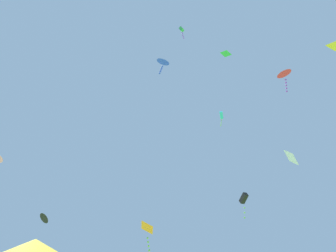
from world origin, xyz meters
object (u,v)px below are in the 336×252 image
Objects in this scene: kite_yellow_diamond at (336,46)px; kite_red_delta at (284,74)px; kite_green_box at (182,30)px; kite_cyan_box at (221,116)px; kite_blue_delta at (163,62)px; kite_black_delta at (45,218)px; kite_white_diamond at (293,157)px; kite_orange_diamond at (148,229)px; kite_green_diamond at (226,53)px; kite_black_box at (244,199)px.

kite_yellow_diamond is 5.49m from kite_red_delta.
kite_cyan_box is (6.02, 7.62, -5.84)m from kite_green_box.
kite_blue_delta is 13.39m from kite_red_delta.
kite_black_delta is 31.14m from kite_white_diamond.
kite_red_delta is at bearing -44.21° from kite_white_diamond.
kite_red_delta is at bearing -34.08° from kite_black_delta.
kite_yellow_diamond is at bearing -72.27° from kite_red_delta.
kite_black_delta is at bearing 130.73° from kite_blue_delta.
kite_yellow_diamond is 0.44× the size of kite_red_delta.
kite_cyan_box is 9.84m from kite_blue_delta.
kite_white_diamond is at bearing -54.00° from kite_cyan_box.
kite_cyan_box is 0.86× the size of kite_orange_diamond.
kite_red_delta is 20.90m from kite_orange_diamond.
kite_black_delta is 30.68m from kite_green_diamond.
kite_blue_delta reaches higher than kite_cyan_box.
kite_red_delta reaches higher than kite_black_box.
kite_green_box is 0.80× the size of kite_orange_diamond.
kite_yellow_diamond is (4.11, -15.56, 8.17)m from kite_black_box.
kite_red_delta is (13.00, -1.79, -2.66)m from kite_blue_delta.
kite_green_box is 1.59× the size of kite_white_diamond.
kite_orange_diamond is at bearing -171.32° from kite_cyan_box.
kite_green_diamond is (3.35, -2.26, -7.08)m from kite_green_box.
kite_green_box is 20.89m from kite_black_box.
kite_green_box is 0.69× the size of kite_red_delta.
kite_green_box is 11.34m from kite_cyan_box.
kite_green_box is at bearing -126.29° from kite_black_box.
kite_green_diamond is (5.18, -5.17, -4.84)m from kite_blue_delta.
kite_white_diamond is at bearing 135.79° from kite_red_delta.
kite_yellow_diamond is 38.39m from kite_black_delta.
kite_blue_delta is at bearing -139.76° from kite_black_box.
kite_blue_delta is at bearing 178.27° from kite_white_diamond.
kite_green_box is 29.98m from kite_black_delta.
kite_white_diamond is (12.29, -3.75, 5.32)m from kite_orange_diamond.
kite_green_diamond reaches higher than kite_black_box.
kite_green_box is at bearing 163.42° from kite_yellow_diamond.
kite_orange_diamond is at bearing 146.62° from kite_yellow_diamond.
kite_green_box is at bearing -67.70° from kite_orange_diamond.
kite_black_box is at bearing 57.68° from kite_cyan_box.
kite_black_box reaches higher than kite_black_delta.
kite_yellow_diamond is 10.41m from kite_white_diamond.
kite_orange_diamond is at bearing 102.63° from kite_blue_delta.
kite_red_delta is 8.80m from kite_green_diamond.
kite_cyan_box reaches higher than kite_white_diamond.
kite_yellow_diamond is at bearing -59.49° from kite_cyan_box.
kite_cyan_box is 10.33m from kite_black_box.
kite_green_diamond is at bearing 170.71° from kite_yellow_diamond.
kite_green_diamond is at bearing -44.94° from kite_blue_delta.
kite_white_diamond is (25.98, -17.14, 1.25)m from kite_black_delta.
kite_yellow_diamond reaches higher than kite_white_diamond.
kite_orange_diamond is at bearing -44.36° from kite_black_delta.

